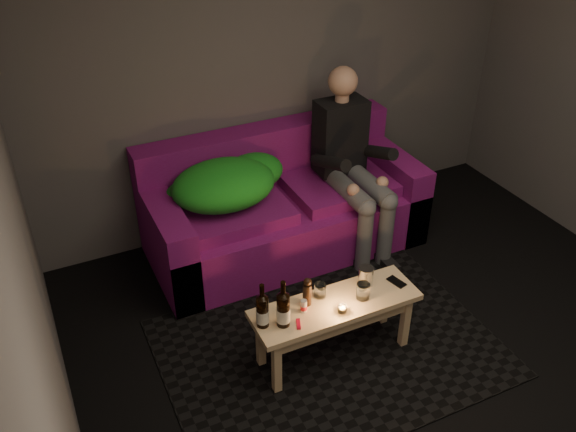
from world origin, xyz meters
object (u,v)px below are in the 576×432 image
object	(u,v)px
person	(351,160)
coffee_table	(335,312)
sofa	(282,209)
steel_cup	(366,276)
beer_bottle_b	(283,309)
beer_bottle_a	(263,311)

from	to	relation	value
person	coffee_table	size ratio (longest dim) A/B	1.32
sofa	steel_cup	bearing A→B (deg)	-89.04
sofa	beer_bottle_b	distance (m)	1.42
person	steel_cup	distance (m)	1.13
person	beer_bottle_a	bearing A→B (deg)	-138.45
coffee_table	beer_bottle_b	xyz separation A→B (m)	(-0.36, -0.03, 0.19)
sofa	person	bearing A→B (deg)	-18.92
sofa	coffee_table	xyz separation A→B (m)	(-0.23, -1.24, 0.03)
coffee_table	beer_bottle_a	size ratio (longest dim) A/B	3.55
beer_bottle_b	steel_cup	world-z (taller)	beer_bottle_b
person	beer_bottle_a	world-z (taller)	person
beer_bottle_a	beer_bottle_b	xyz separation A→B (m)	(0.11, -0.05, 0.01)
sofa	beer_bottle_a	world-z (taller)	sofa
beer_bottle_b	sofa	bearing A→B (deg)	64.99
beer_bottle_b	steel_cup	bearing A→B (deg)	9.42
beer_bottle_b	steel_cup	distance (m)	0.62
sofa	beer_bottle_a	bearing A→B (deg)	-119.76
beer_bottle_a	steel_cup	world-z (taller)	beer_bottle_a
steel_cup	sofa	bearing A→B (deg)	90.96
beer_bottle_b	beer_bottle_a	bearing A→B (deg)	156.70
coffee_table	steel_cup	size ratio (longest dim) A/B	8.17
person	beer_bottle_a	distance (m)	1.60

